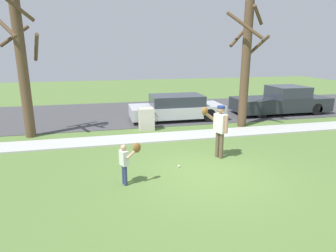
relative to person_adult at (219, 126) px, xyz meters
The scene contains 11 objects.
ground_plane 2.73m from the person_adult, 106.50° to the left, with size 48.00×48.00×0.00m, color #567538.
sidewalk_strip 2.81m from the person_adult, 105.88° to the left, with size 36.00×1.20×0.06m, color #B2B2AD.
road_surface 7.62m from the person_adult, 95.43° to the left, with size 36.00×6.80×0.02m, color #424244.
person_adult is the anchor object (origin of this frame).
person_child 3.28m from the person_adult, 156.86° to the right, with size 0.57×0.36×1.12m.
baseball 1.83m from the person_adult, 161.04° to the right, with size 0.07×0.07×0.07m, color white.
utility_cabinet 4.25m from the person_adult, 114.25° to the left, with size 0.64×0.55×0.96m, color beige.
street_tree_near 4.73m from the person_adult, 53.06° to the left, with size 1.85×1.88×5.36m.
street_tree_far 7.69m from the person_adult, 149.03° to the left, with size 1.85×1.88×5.33m.
parked_sedan_silver 5.39m from the person_adult, 89.78° to the left, with size 4.60×1.80×1.23m.
parked_pickup_dark 8.21m from the person_adult, 42.68° to the left, with size 5.20×1.95×1.48m.
Camera 1 is at (-2.78, -6.97, 3.33)m, focal length 30.41 mm.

